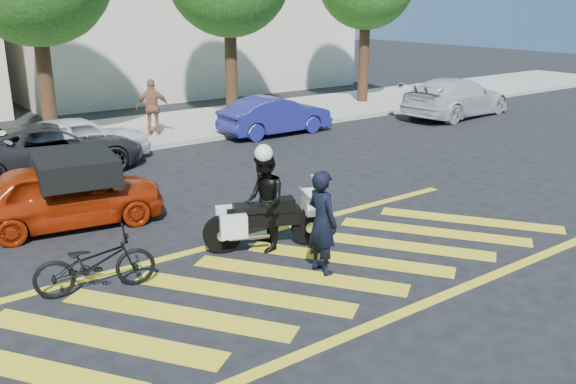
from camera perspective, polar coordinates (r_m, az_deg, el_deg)
ground at (r=9.81m, az=-1.38°, el=-8.51°), size 90.00×90.00×0.00m
sidewalk at (r=20.34m, az=-21.11°, el=4.35°), size 60.00×5.00×0.15m
crosswalk at (r=9.79m, az=-1.56°, el=-8.55°), size 12.33×4.00×0.01m
officer_bike at (r=9.88m, az=3.22°, el=-2.85°), size 0.43×0.64×1.74m
bicycle at (r=9.82m, az=-17.63°, el=-6.32°), size 1.91×1.02×0.95m
police_motorcycle at (r=10.92m, az=-2.18°, el=-2.58°), size 2.20×1.21×1.02m
officer_moto at (r=10.79m, az=-2.24°, el=-0.92°), size 0.95×1.06×1.79m
red_convertible at (r=12.75m, az=-20.26°, el=-0.24°), size 4.02×2.11×1.30m
parked_mid_left at (r=16.95m, az=-21.25°, el=3.84°), size 4.74×2.41×1.28m
parked_mid_right at (r=17.55m, az=-19.14°, el=4.62°), size 4.06×1.90×1.34m
parked_right at (r=20.40m, az=-1.18°, el=7.17°), size 3.86×1.37×1.27m
parked_far_right at (r=24.48m, az=15.45°, el=8.54°), size 5.26×2.57×1.48m
pedestrian_right at (r=19.98m, az=-12.53°, el=7.74°), size 1.13×0.88×1.79m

